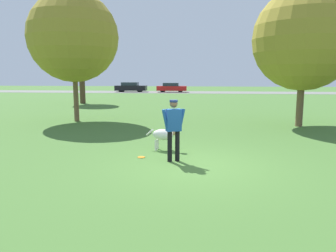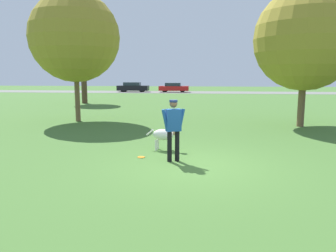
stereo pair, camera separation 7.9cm
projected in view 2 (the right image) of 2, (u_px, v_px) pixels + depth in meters
ground_plane at (192, 166)px, 8.80m from camera, size 120.00×120.00×0.00m
far_road_strip at (203, 92)px, 44.90m from camera, size 120.00×6.00×0.01m
person at (173, 125)px, 9.07m from camera, size 0.66×0.36×1.74m
dog at (165, 135)px, 10.52m from camera, size 1.12×0.47×0.71m
frisbee at (141, 157)px, 9.66m from camera, size 0.22×0.22×0.02m
tree_near_left at (75, 37)px, 16.55m from camera, size 4.53×4.53×6.56m
tree_near_right at (305, 39)px, 14.84m from camera, size 4.66×4.66×6.34m
tree_far_left at (83, 51)px, 27.23m from camera, size 3.41×3.41×6.13m
parked_car_black at (133, 87)px, 46.19m from camera, size 4.38×1.75×1.35m
parked_car_red at (174, 88)px, 45.46m from camera, size 4.10×1.67×1.29m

